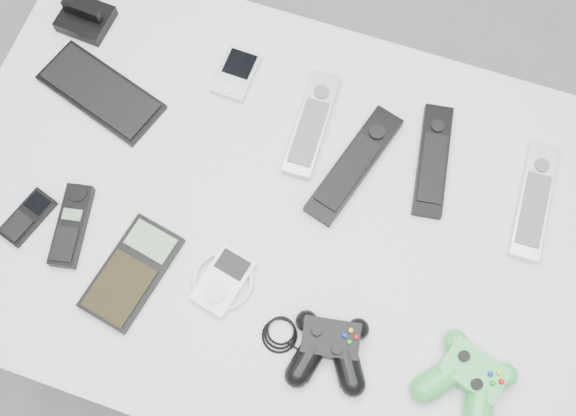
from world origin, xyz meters
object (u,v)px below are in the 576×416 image
(remote_silver_b, at_px, (534,200))
(mp3_player, at_px, (223,281))
(controller_green, at_px, (468,379))
(pda, at_px, (236,74))
(mobile_phone, at_px, (27,217))
(calculator, at_px, (132,272))
(cordless_handset, at_px, (71,225))
(desk, at_px, (291,229))
(remote_black_a, at_px, (354,165))
(remote_black_b, at_px, (433,160))
(pda_keyboard, at_px, (101,92))
(controller_black, at_px, (329,347))
(remote_silver_a, at_px, (312,124))

(remote_silver_b, bearing_deg, mp3_player, -148.36)
(remote_silver_b, bearing_deg, controller_green, -98.70)
(pda, distance_m, mp3_player, 0.38)
(mobile_phone, height_order, calculator, calculator)
(pda, height_order, remote_silver_b, remote_silver_b)
(pda, xyz_separation_m, cordless_handset, (-0.16, -0.36, 0.00))
(calculator, bearing_deg, desk, 50.54)
(desk, bearing_deg, remote_black_a, 58.67)
(remote_black_b, bearing_deg, pda_keyboard, 177.34)
(mobile_phone, relative_size, controller_green, 0.69)
(remote_black_b, xyz_separation_m, remote_silver_b, (0.18, -0.02, 0.00))
(desk, relative_size, pda, 12.22)
(remote_black_b, distance_m, calculator, 0.54)
(pda_keyboard, height_order, controller_green, controller_green)
(remote_black_b, bearing_deg, controller_black, -109.86)
(remote_silver_a, relative_size, calculator, 1.13)
(cordless_handset, bearing_deg, controller_black, -17.70)
(pda_keyboard, relative_size, mp3_player, 2.17)
(pda_keyboard, relative_size, remote_silver_b, 1.08)
(desk, height_order, remote_silver_a, remote_silver_a)
(desk, bearing_deg, pda, 129.13)
(remote_black_a, bearing_deg, mp3_player, -102.16)
(remote_silver_a, relative_size, mobile_phone, 2.06)
(remote_black_a, bearing_deg, pda_keyboard, -162.64)
(desk, bearing_deg, remote_black_b, 41.03)
(cordless_handset, bearing_deg, remote_silver_a, 32.66)
(remote_black_a, relative_size, controller_green, 1.63)
(desk, xyz_separation_m, mobile_phone, (-0.41, -0.14, 0.08))
(calculator, distance_m, mp3_player, 0.15)
(calculator, bearing_deg, pda_keyboard, 133.53)
(pda_keyboard, xyz_separation_m, remote_black_a, (0.47, 0.01, 0.00))
(remote_black_b, height_order, controller_black, controller_black)
(remote_black_a, bearing_deg, remote_silver_b, 22.82)
(pda, bearing_deg, mobile_phone, -120.93)
(mp3_player, relative_size, controller_black, 0.49)
(mp3_player, bearing_deg, remote_black_b, 61.98)
(remote_silver_a, distance_m, remote_silver_b, 0.40)
(remote_silver_a, xyz_separation_m, cordless_handset, (-0.32, -0.30, -0.00))
(cordless_handset, xyz_separation_m, calculator, (0.13, -0.04, -0.00))
(controller_green, bearing_deg, remote_silver_b, 99.77)
(mobile_phone, bearing_deg, remote_black_b, 44.48)
(mobile_phone, bearing_deg, remote_silver_b, 37.87)
(desk, bearing_deg, cordless_handset, -158.22)
(cordless_handset, relative_size, mp3_player, 1.34)
(pda_keyboard, xyz_separation_m, controller_black, (0.52, -0.30, 0.01))
(desk, distance_m, mp3_player, 0.18)
(controller_black, bearing_deg, cordless_handset, 163.48)
(remote_silver_b, distance_m, controller_green, 0.32)
(pda, bearing_deg, controller_green, -35.07)
(desk, distance_m, controller_black, 0.24)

